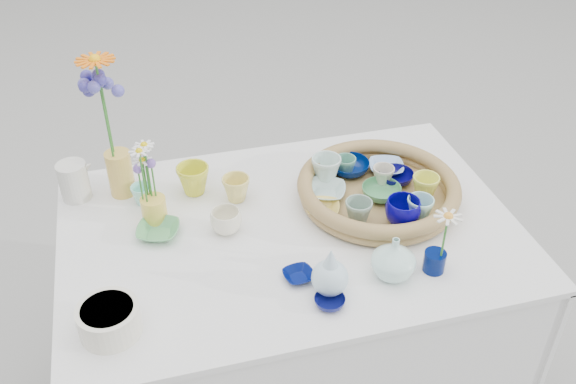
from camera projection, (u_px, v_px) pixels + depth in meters
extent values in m
imported|color=#001552|center=(349.00, 167.00, 1.97)|extent=(0.13, 0.13, 0.04)
imported|color=#060345|center=(396.00, 177.00, 1.93)|extent=(0.11, 0.11, 0.03)
imported|color=#DDE04D|center=(425.00, 187.00, 1.85)|extent=(0.10, 0.10, 0.07)
imported|color=#479059|center=(381.00, 192.00, 1.86)|extent=(0.13, 0.13, 0.04)
imported|color=gray|center=(358.00, 212.00, 1.76)|extent=(0.08, 0.08, 0.07)
imported|color=#A7C8C5|center=(325.00, 191.00, 1.87)|extent=(0.16, 0.16, 0.03)
imported|color=silver|center=(326.00, 170.00, 1.91)|extent=(0.10, 0.10, 0.08)
imported|color=beige|center=(383.00, 176.00, 1.91)|extent=(0.07, 0.07, 0.06)
imported|color=#93BCEB|center=(386.00, 167.00, 1.97)|extent=(0.13, 0.13, 0.03)
imported|color=#060177|center=(403.00, 212.00, 1.75)|extent=(0.12, 0.12, 0.08)
imported|color=#DFC252|center=(323.00, 209.00, 1.81)|extent=(0.12, 0.12, 0.02)
imported|color=#A0E2D3|center=(420.00, 209.00, 1.77)|extent=(0.08, 0.08, 0.07)
imported|color=#55957C|center=(345.00, 166.00, 1.95)|extent=(0.08, 0.08, 0.06)
imported|color=yellow|center=(193.00, 180.00, 1.90)|extent=(0.13, 0.13, 0.09)
imported|color=#E4D167|center=(236.00, 189.00, 1.87)|extent=(0.10, 0.10, 0.08)
imported|color=#57A566|center=(158.00, 231.00, 1.75)|extent=(0.15, 0.15, 0.03)
imported|color=#EAE4C6|center=(226.00, 221.00, 1.75)|extent=(0.10, 0.10, 0.07)
imported|color=#030E53|center=(299.00, 276.00, 1.62)|extent=(0.09, 0.09, 0.02)
imported|color=#8EE6D0|center=(142.00, 195.00, 1.86)|extent=(0.07, 0.07, 0.06)
imported|color=#0C1052|center=(330.00, 302.00, 1.54)|extent=(0.09, 0.09, 0.02)
imported|color=silver|center=(394.00, 258.00, 1.60)|extent=(0.14, 0.14, 0.12)
cylinder|color=#000D44|center=(434.00, 261.00, 1.63)|extent=(0.07, 0.07, 0.06)
cylinder|color=gold|center=(120.00, 173.00, 1.88)|extent=(0.08, 0.08, 0.14)
cylinder|color=#EEC949|center=(154.00, 210.00, 1.79)|extent=(0.07, 0.07, 0.08)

